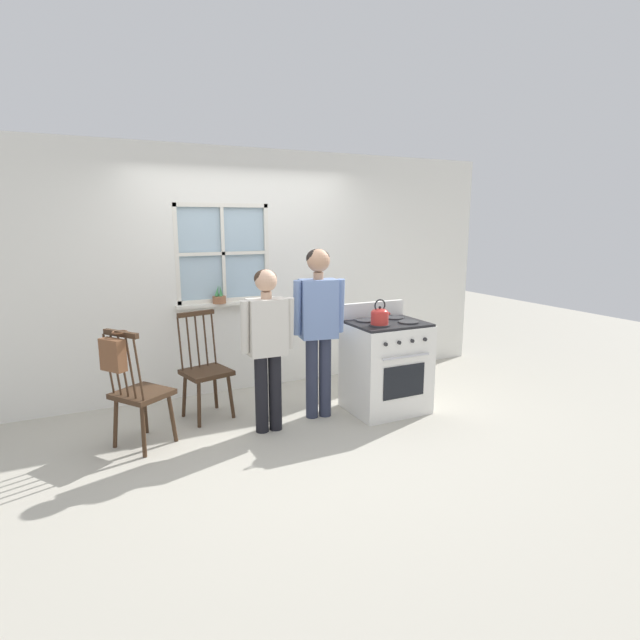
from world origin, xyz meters
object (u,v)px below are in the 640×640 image
Objects in this scene: stove at (386,365)px; handbag at (113,354)px; kettle at (380,316)px; chair_near_wall at (205,371)px; person_elderly_left at (267,336)px; chair_by_window at (140,394)px; person_teen_center at (318,316)px; potted_plant at (219,298)px.

handbag is at bearing 178.78° from stove.
stove is 4.39× the size of kettle.
chair_near_wall is 0.70× the size of person_elderly_left.
kettle is (1.54, -0.73, 0.56)m from chair_near_wall.
stove reaches higher than chair_near_wall.
chair_by_window is 0.97× the size of stove.
chair_near_wall is 0.97× the size of stove.
chair_by_window is 2.37m from stove.
kettle reaches higher than chair_near_wall.
handbag is at bearing 179.88° from person_elderly_left.
person_teen_center is 0.90m from stove.
chair_near_wall is at bearing 160.62° from stove.
handbag is (-1.16, -1.16, -0.22)m from potted_plant.
person_teen_center is at bearing -127.06° from chair_by_window.
chair_by_window is 5.10× the size of potted_plant.
handbag is (-0.84, -0.55, 0.41)m from chair_near_wall.
person_teen_center is at bearing -57.76° from potted_plant.
stove is 0.59m from kettle.
person_elderly_left is at bearing 172.37° from kettle.
person_teen_center is 0.59m from kettle.
kettle is (1.10, -0.15, 0.12)m from person_elderly_left.
stove is 2.58m from handbag.
kettle is 1.81m from potted_plant.
person_elderly_left is at bearing -159.92° from person_teen_center.
kettle is at bearing -6.01° from person_elderly_left.
chair_by_window is at bearing 34.88° from handbag.
chair_by_window is 1.19m from person_elderly_left.
person_teen_center is (1.00, -0.48, 0.55)m from chair_near_wall.
person_elderly_left reaches higher than stove.
potted_plant is 0.67× the size of handbag.
person_elderly_left is 0.59m from person_teen_center.
chair_near_wall is (0.65, 0.41, 0.00)m from chair_by_window.
potted_plant is at bearing 132.21° from kettle.
person_teen_center reaches higher than stove.
person_elderly_left is 4.89× the size of handbag.
chair_by_window is 1.75m from person_teen_center.
chair_near_wall is 0.63× the size of person_teen_center.
stove is (2.36, -0.19, 0.00)m from chair_by_window.
chair_by_window is 1.54m from potted_plant.
chair_by_window is at bearing -173.06° from person_teen_center.
stove is at bearing -1.22° from handbag.
potted_plant reaches higher than stove.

